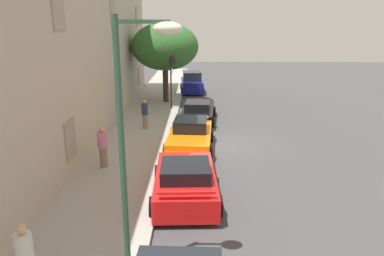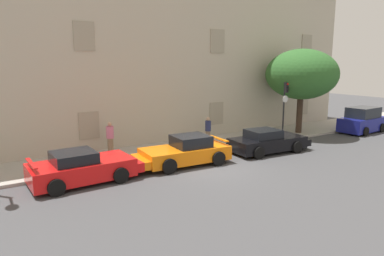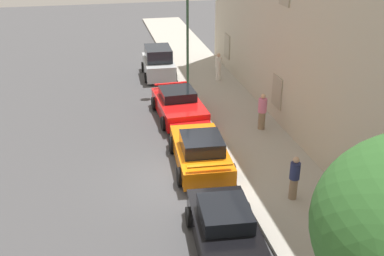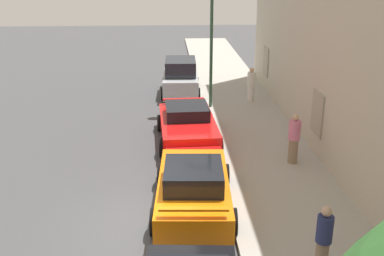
{
  "view_description": "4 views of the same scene",
  "coord_description": "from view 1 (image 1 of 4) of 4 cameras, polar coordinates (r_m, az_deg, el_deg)",
  "views": [
    {
      "loc": [
        -17.47,
        0.89,
        5.84
      ],
      "look_at": [
        -2.26,
        1.1,
        1.47
      ],
      "focal_mm": 34.38,
      "sensor_mm": 36.0,
      "label": 1
    },
    {
      "loc": [
        -9.46,
        -13.12,
        5.0
      ],
      "look_at": [
        0.2,
        2.28,
        1.56
      ],
      "focal_mm": 32.66,
      "sensor_mm": 36.0,
      "label": 2
    },
    {
      "loc": [
        14.98,
        -2.49,
        9.13
      ],
      "look_at": [
        -2.52,
        1.22,
        0.93
      ],
      "focal_mm": 43.35,
      "sensor_mm": 36.0,
      "label": 3
    },
    {
      "loc": [
        10.37,
        0.54,
        6.52
      ],
      "look_at": [
        -2.57,
        1.26,
        1.78
      ],
      "focal_mm": 42.63,
      "sensor_mm": 36.0,
      "label": 4
    }
  ],
  "objects": [
    {
      "name": "ground_plane",
      "position": [
        18.45,
        3.53,
        -2.46
      ],
      "size": [
        80.0,
        80.0,
        0.0
      ],
      "primitive_type": "plane",
      "color": "#444447"
    },
    {
      "name": "sidewalk",
      "position": [
        18.65,
        -8.65,
        -2.18
      ],
      "size": [
        60.0,
        3.56,
        0.14
      ],
      "primitive_type": "cube",
      "color": "#A8A399",
      "rests_on": "ground"
    },
    {
      "name": "building_facade",
      "position": [
        18.91,
        -22.19,
        13.23
      ],
      "size": [
        32.13,
        5.24,
        10.56
      ],
      "color": "#BCB29E",
      "rests_on": "ground"
    },
    {
      "name": "sportscar_red_lead",
      "position": [
        12.85,
        -1.03,
        -8.01
      ],
      "size": [
        4.64,
        2.39,
        1.37
      ],
      "color": "red",
      "rests_on": "ground"
    },
    {
      "name": "sportscar_yellow_flank",
      "position": [
        17.27,
        -0.31,
        -1.52
      ],
      "size": [
        4.76,
        2.35,
        1.43
      ],
      "color": "orange",
      "rests_on": "ground"
    },
    {
      "name": "sportscar_white_middle",
      "position": [
        22.54,
        0.98,
        2.53
      ],
      "size": [
        4.82,
        2.31,
        1.31
      ],
      "color": "black",
      "rests_on": "ground"
    },
    {
      "name": "hatchback_distant",
      "position": [
        32.03,
        -0.05,
        7.03
      ],
      "size": [
        3.97,
        2.15,
        1.82
      ],
      "color": "navy",
      "rests_on": "ground"
    },
    {
      "name": "tree_near_kerb",
      "position": [
        27.24,
        -4.23,
        12.47
      ],
      "size": [
        4.85,
        4.85,
        5.75
      ],
      "color": "#38281E",
      "rests_on": "sidewalk"
    },
    {
      "name": "traffic_light",
      "position": [
        25.17,
        -3.14,
        8.79
      ],
      "size": [
        0.44,
        0.36,
        3.73
      ],
      "color": "black",
      "rests_on": "sidewalk"
    },
    {
      "name": "street_lamp",
      "position": [
        7.84,
        -8.23,
        3.61
      ],
      "size": [
        0.44,
        1.42,
        5.87
      ],
      "color": "#2D5138",
      "rests_on": "sidewalk"
    },
    {
      "name": "pedestrian_admiring",
      "position": [
        20.56,
        -7.33,
        2.19
      ],
      "size": [
        0.49,
        0.49,
        1.63
      ],
      "color": "#8C7259",
      "rests_on": "sidewalk"
    },
    {
      "name": "pedestrian_strolling",
      "position": [
        15.3,
        -13.68,
        -2.84
      ],
      "size": [
        0.55,
        0.55,
        1.72
      ],
      "color": "#8C7259",
      "rests_on": "sidewalk"
    }
  ]
}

